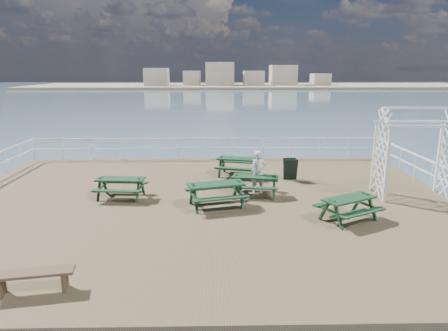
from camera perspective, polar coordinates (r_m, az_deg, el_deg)
ground at (r=14.17m, az=-3.08°, el=-5.73°), size 18.00×14.00×0.30m
sea_backdrop at (r=148.00m, az=3.56°, el=11.68°), size 300.00×300.00×9.20m
railing at (r=16.35m, az=-3.09°, el=0.66°), size 17.77×13.76×1.10m
picnic_table_a at (r=14.83m, az=-14.54°, el=-2.53°), size 1.81×1.51×0.82m
picnic_table_b at (r=17.30m, az=2.15°, el=0.38°), size 2.17×1.92×0.90m
picnic_table_c at (r=14.77m, az=4.51°, el=-2.22°), size 1.86×1.60×0.81m
picnic_table_d at (r=13.46m, az=-1.12°, el=-3.47°), size 2.21×1.96×0.91m
picnic_table_e at (r=12.82m, az=17.41°, el=-5.24°), size 2.15×2.02×0.83m
flat_bench_near at (r=9.44m, az=-25.66°, el=-14.15°), size 1.69×0.67×0.47m
trellis_arbor at (r=15.85m, az=25.54°, el=1.03°), size 2.68×1.52×3.26m
sandwich_board at (r=16.95m, az=9.45°, el=-0.54°), size 0.58×0.44×0.91m
person at (r=14.91m, az=4.94°, el=-0.94°), size 0.64×0.48×1.60m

